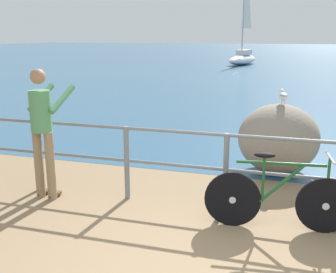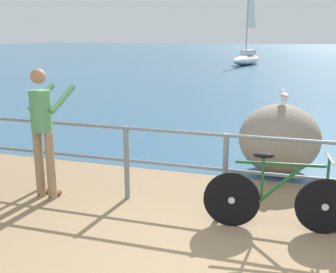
% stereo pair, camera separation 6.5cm
% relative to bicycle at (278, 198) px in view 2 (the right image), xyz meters
% --- Properties ---
extents(ground_plane, '(120.00, 120.00, 0.10)m').
position_rel_bicycle_xyz_m(ground_plane, '(-0.67, 18.70, -0.44)').
color(ground_plane, '#846B4C').
extents(sea_surface, '(120.00, 90.00, 0.01)m').
position_rel_bicycle_xyz_m(sea_surface, '(-0.67, 46.65, -0.39)').
color(sea_surface, '#2D5675').
rests_on(sea_surface, ground_plane).
extents(promenade_railing, '(8.16, 0.07, 1.02)m').
position_rel_bicycle_xyz_m(promenade_railing, '(-0.67, 0.35, 0.25)').
color(promenade_railing, slate).
rests_on(promenade_railing, ground_plane).
extents(bicycle, '(1.69, 0.48, 0.92)m').
position_rel_bicycle_xyz_m(bicycle, '(0.00, 0.00, 0.00)').
color(bicycle, black).
rests_on(bicycle, ground_plane).
extents(person_at_railing, '(0.50, 0.66, 1.78)m').
position_rel_bicycle_xyz_m(person_at_railing, '(-3.11, 0.07, 0.60)').
color(person_at_railing, '#8C7251').
rests_on(person_at_railing, ground_plane).
extents(breakwater_boulder_main, '(1.30, 1.29, 1.13)m').
position_rel_bicycle_xyz_m(breakwater_boulder_main, '(-0.09, 2.12, 0.17)').
color(breakwater_boulder_main, gray).
rests_on(breakwater_boulder_main, ground).
extents(seagull, '(0.18, 0.34, 0.23)m').
position_rel_bicycle_xyz_m(seagull, '(-0.06, 2.12, 0.88)').
color(seagull, gold).
rests_on(seagull, breakwater_boulder_main).
extents(sailboat, '(2.23, 4.58, 6.16)m').
position_rel_bicycle_xyz_m(sailboat, '(-3.51, 26.23, 0.32)').
color(sailboat, white).
rests_on(sailboat, sea_surface).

